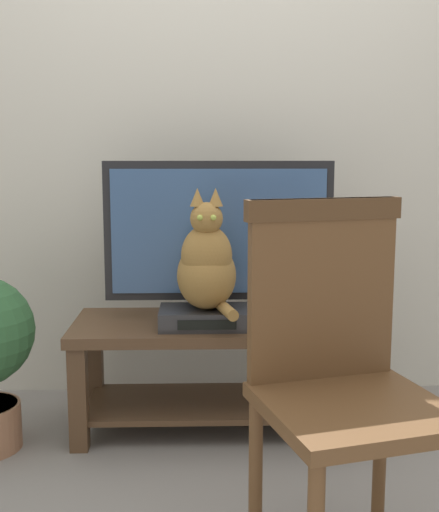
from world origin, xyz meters
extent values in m
plane|color=gray|center=(0.00, 0.00, 0.00)|extent=(12.00, 12.00, 0.00)
cube|color=beige|center=(0.00, 0.99, 1.40)|extent=(7.00, 0.12, 2.80)
cube|color=#513823|center=(-0.02, 0.47, 0.44)|extent=(1.20, 0.50, 0.04)
cube|color=#513823|center=(-0.58, 0.27, 0.21)|extent=(0.07, 0.07, 0.42)
cube|color=#513823|center=(0.53, 0.27, 0.21)|extent=(0.07, 0.07, 0.42)
cube|color=#513823|center=(-0.58, 0.67, 0.21)|extent=(0.07, 0.07, 0.42)
cube|color=#513823|center=(0.53, 0.67, 0.21)|extent=(0.07, 0.07, 0.42)
cube|color=#513823|center=(-0.02, 0.47, 0.11)|extent=(1.10, 0.42, 0.02)
cube|color=black|center=(-0.02, 0.54, 0.48)|extent=(0.36, 0.20, 0.03)
cube|color=black|center=(-0.02, 0.54, 0.52)|extent=(0.06, 0.04, 0.05)
cube|color=black|center=(-0.02, 0.54, 0.83)|extent=(0.95, 0.05, 0.58)
cube|color=#385684|center=(-0.02, 0.51, 0.83)|extent=(0.88, 0.01, 0.51)
sphere|color=#2672F2|center=(0.43, 0.51, 0.56)|extent=(0.01, 0.01, 0.01)
cube|color=#2D2D30|center=(-0.08, 0.39, 0.50)|extent=(0.38, 0.23, 0.07)
cube|color=black|center=(-0.08, 0.27, 0.50)|extent=(0.23, 0.01, 0.04)
ellipsoid|color=olive|center=(-0.08, 0.39, 0.67)|extent=(0.23, 0.29, 0.27)
ellipsoid|color=olive|center=(-0.08, 0.35, 0.75)|extent=(0.20, 0.19, 0.24)
sphere|color=olive|center=(-0.08, 0.34, 0.90)|extent=(0.13, 0.13, 0.13)
cone|color=olive|center=(-0.11, 0.34, 0.98)|extent=(0.06, 0.06, 0.07)
cone|color=olive|center=(-0.04, 0.34, 0.98)|extent=(0.06, 0.06, 0.07)
sphere|color=#B2C64C|center=(-0.10, 0.28, 0.91)|extent=(0.02, 0.02, 0.02)
sphere|color=#B2C64C|center=(-0.05, 0.28, 0.91)|extent=(0.02, 0.02, 0.02)
cylinder|color=olive|center=(-0.01, 0.29, 0.56)|extent=(0.09, 0.23, 0.04)
cylinder|color=brown|center=(0.05, -0.43, 0.24)|extent=(0.04, 0.04, 0.47)
cylinder|color=brown|center=(0.44, -0.33, 0.24)|extent=(0.04, 0.04, 0.47)
cube|color=brown|center=(0.30, -0.57, 0.49)|extent=(0.56, 0.56, 0.04)
cube|color=brown|center=(0.24, -0.37, 0.77)|extent=(0.43, 0.15, 0.51)
cube|color=#4D331C|center=(0.24, -0.37, 1.00)|extent=(0.45, 0.16, 0.06)
cube|color=olive|center=(0.42, 0.41, 0.48)|extent=(0.18, 0.17, 0.03)
cube|color=beige|center=(0.43, 0.41, 0.51)|extent=(0.16, 0.18, 0.03)
cube|color=#2D2D33|center=(0.44, 0.42, 0.54)|extent=(0.23, 0.16, 0.03)
camera|label=1|loc=(-0.10, -2.20, 1.16)|focal=46.53mm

